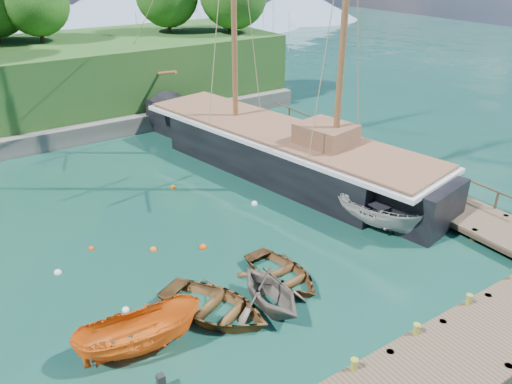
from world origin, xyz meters
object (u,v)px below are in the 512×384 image
rowboat_2 (282,279)px  cabin_boat_white (376,227)px  schooner (281,153)px  rowboat_1 (270,307)px  rowboat_0 (215,314)px  motorboat_orange (142,350)px

rowboat_2 → cabin_boat_white: 6.82m
rowboat_2 → schooner: size_ratio=0.14×
rowboat_2 → schooner: (6.88, 9.52, 1.19)m
rowboat_1 → rowboat_0: bearing=159.7°
cabin_boat_white → schooner: (0.12, 8.57, 1.19)m
rowboat_1 → motorboat_orange: bearing=175.3°
rowboat_1 → schooner: (8.38, 10.76, 1.19)m
rowboat_0 → cabin_boat_white: 10.40m
motorboat_orange → cabin_boat_white: bearing=-74.8°
rowboat_0 → schooner: (10.44, 9.93, 1.19)m
motorboat_orange → schooner: size_ratio=0.16×
rowboat_2 → rowboat_0: bearing=-178.3°
rowboat_1 → cabin_boat_white: cabin_boat_white is taller
rowboat_0 → rowboat_1: 2.22m
rowboat_0 → rowboat_2: size_ratio=1.17×
rowboat_1 → rowboat_2: rowboat_1 is taller
motorboat_orange → schooner: 17.01m
rowboat_0 → rowboat_2: rowboat_0 is taller
rowboat_0 → motorboat_orange: size_ratio=1.04×
rowboat_0 → motorboat_orange: 3.15m
motorboat_orange → cabin_boat_white: cabin_boat_white is taller
rowboat_1 → schooner: 13.69m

